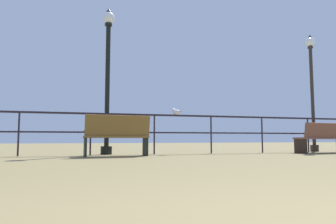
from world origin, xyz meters
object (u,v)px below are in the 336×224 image
object	(u,v)px
bench_near_left	(117,134)
seagull_on_rail	(176,112)
lamppost_center	(108,71)
bench_near_right	(325,136)
lamppost_right	(312,83)

from	to	relation	value
bench_near_left	seagull_on_rail	world-z (taller)	seagull_on_rail
lamppost_center	bench_near_left	bearing A→B (deg)	-80.66
seagull_on_rail	bench_near_right	bearing A→B (deg)	-9.89
bench_near_right	seagull_on_rail	world-z (taller)	seagull_on_rail
lamppost_center	seagull_on_rail	world-z (taller)	lamppost_center
lamppost_center	lamppost_right	world-z (taller)	lamppost_center
lamppost_right	bench_near_left	bearing A→B (deg)	-171.38
lamppost_right	lamppost_center	bearing A→B (deg)	180.00
seagull_on_rail	bench_near_left	bearing A→B (deg)	-156.11
bench_near_left	bench_near_right	bearing A→B (deg)	-0.03
bench_near_left	lamppost_right	bearing A→B (deg)	8.62
bench_near_left	seagull_on_rail	bearing A→B (deg)	23.89
bench_near_right	seagull_on_rail	xyz separation A→B (m)	(-4.43, 0.77, 0.70)
seagull_on_rail	lamppost_right	bearing A→B (deg)	2.85
lamppost_right	seagull_on_rail	xyz separation A→B (m)	(-4.96, -0.25, -1.12)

